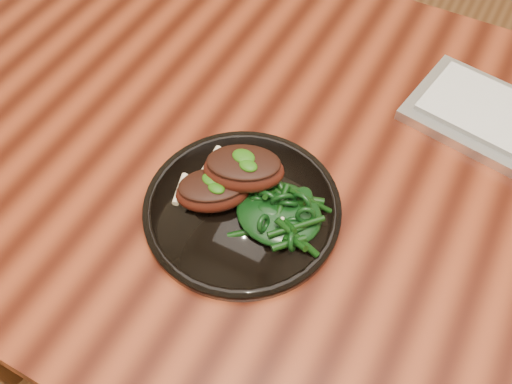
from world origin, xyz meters
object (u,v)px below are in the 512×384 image
at_px(lamb_chop_front, 213,190).
at_px(greens_heap, 279,210).
at_px(plate, 242,208).
at_px(desk, 431,250).

bearing_deg(lamb_chop_front, greens_heap, 9.02).
bearing_deg(plate, lamb_chop_front, -165.93).
distance_m(plate, greens_heap, 0.05).
bearing_deg(plate, desk, 26.39).
height_order(desk, lamb_chop_front, lamb_chop_front).
distance_m(desk, plate, 0.27).
xyz_separation_m(lamb_chop_front, greens_heap, (0.08, 0.01, -0.00)).
height_order(desk, greens_heap, greens_heap).
distance_m(desk, lamb_chop_front, 0.31).
bearing_deg(lamb_chop_front, plate, 14.07).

